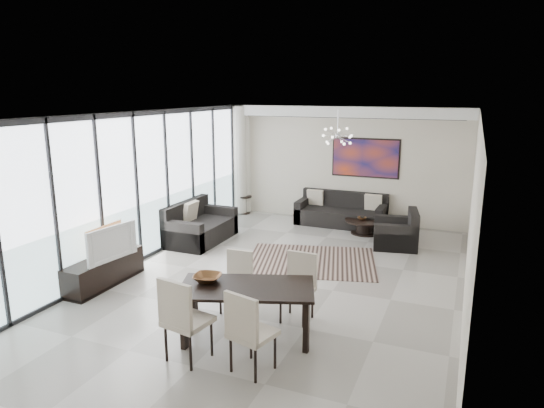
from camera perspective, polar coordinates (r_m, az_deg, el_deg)
The scene contains 20 objects.
room_shell at distance 8.01m, azimuth 4.01°, elevation -0.01°, with size 6.00×9.00×2.90m.
window_wall at distance 9.56m, azimuth -15.20°, elevation 1.84°, with size 0.37×8.95×2.90m.
soffit at distance 12.06m, azimuth 8.64°, elevation 10.68°, with size 5.98×0.40×0.26m, color white.
painting at distance 12.22m, azimuth 10.93°, elevation 5.34°, with size 1.68×0.04×0.98m, color #C13F1A.
chandelier at distance 10.28m, azimuth 7.72°, elevation 7.94°, with size 0.66×0.66×0.71m.
rug at distance 9.63m, azimuth 4.64°, elevation -6.69°, with size 2.47×1.90×0.01m, color black.
coffee_table at distance 11.56m, azimuth 10.91°, elevation -2.51°, with size 0.95×0.95×0.33m.
bowl_coffee at distance 11.49m, azimuth 10.52°, elevation -1.68°, with size 0.21×0.21×0.07m, color brown.
sofa_main at distance 12.20m, azimuth 8.16°, elevation -1.18°, with size 2.18×0.89×0.79m.
loveseat at distance 10.90m, azimuth -8.60°, elevation -2.79°, with size 0.98×1.74×0.87m.
armchair at distance 10.74m, azimuth 14.51°, elevation -3.45°, with size 1.06×1.10×0.80m.
side_table at distance 13.16m, azimuth -3.16°, elevation 0.24°, with size 0.35×0.35×0.49m.
tv_console at distance 8.90m, azimuth -19.14°, elevation -7.44°, with size 0.45×1.60×0.50m, color black.
television at distance 8.61m, azimuth -18.74°, elevation -4.29°, with size 1.02×0.13×0.59m, color gray.
dining_table at distance 6.57m, azimuth -2.98°, elevation -10.35°, with size 1.97×1.43×0.74m.
dining_chair_sw at distance 6.10m, azimuth -10.56°, elevation -12.69°, with size 0.58×0.58×1.10m.
dining_chair_se at distance 5.80m, azimuth -2.92°, elevation -14.33°, with size 0.58×0.58×1.04m.
dining_chair_nw at distance 7.45m, azimuth -4.10°, elevation -8.52°, with size 0.43×0.43×0.92m.
dining_chair_ne at distance 7.15m, azimuth 3.24°, elevation -9.10°, with size 0.47×0.47×0.99m.
bowl_dining at distance 6.74m, azimuth -7.61°, elevation -8.62°, with size 0.38×0.38×0.09m, color brown.
Camera 1 is at (2.92, -7.39, 3.29)m, focal length 32.00 mm.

